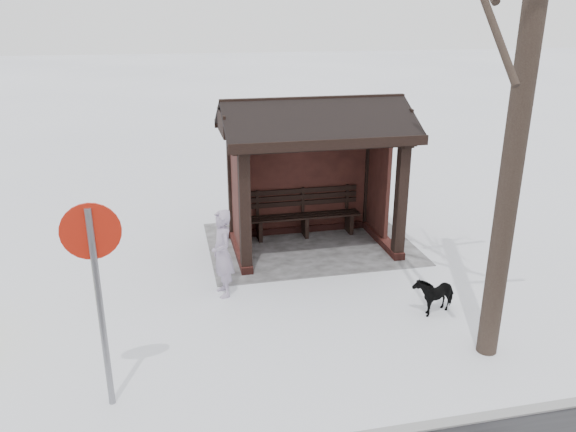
% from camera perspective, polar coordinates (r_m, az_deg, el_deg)
% --- Properties ---
extents(ground, '(120.00, 120.00, 0.00)m').
position_cam_1_polar(ground, '(11.66, 2.45, -3.18)').
color(ground, white).
rests_on(ground, ground).
extents(kerb, '(120.00, 0.15, 0.06)m').
position_cam_1_polar(kerb, '(7.22, 14.21, -20.03)').
color(kerb, gray).
rests_on(kerb, ground).
extents(trampled_patch, '(4.20, 3.20, 0.02)m').
position_cam_1_polar(trampled_patch, '(11.84, 2.21, -2.77)').
color(trampled_patch, '#95949A').
rests_on(trampled_patch, ground).
extents(bus_shelter, '(3.60, 2.40, 3.09)m').
position_cam_1_polar(bus_shelter, '(11.14, 2.41, 7.43)').
color(bus_shelter, '#3D1A16').
rests_on(bus_shelter, ground).
extents(pedestrian, '(0.46, 0.61, 1.53)m').
position_cam_1_polar(pedestrian, '(9.52, -6.68, -3.80)').
color(pedestrian, '#9A8DA5').
rests_on(pedestrian, ground).
extents(dog, '(0.81, 0.59, 0.62)m').
position_cam_1_polar(dog, '(9.45, 14.65, -7.59)').
color(dog, black).
rests_on(dog, ground).
extents(road_sign, '(0.67, 0.11, 2.63)m').
position_cam_1_polar(road_sign, '(6.77, -19.00, -4.87)').
color(road_sign, slate).
rests_on(road_sign, ground).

